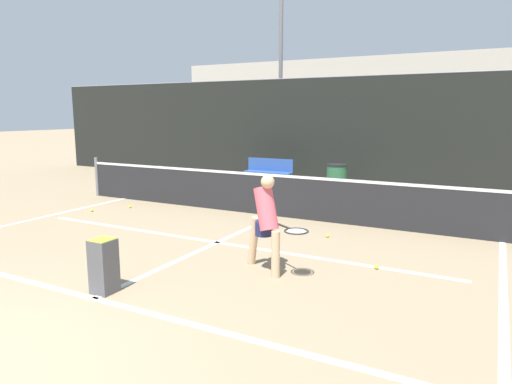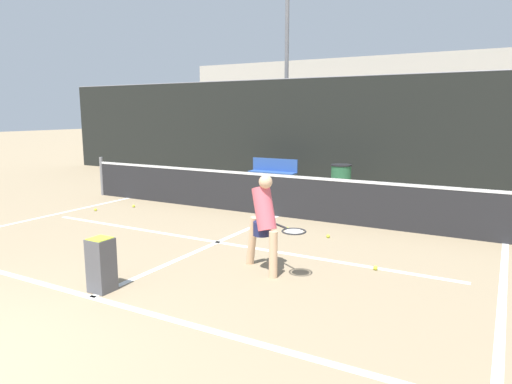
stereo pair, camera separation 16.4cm
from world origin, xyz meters
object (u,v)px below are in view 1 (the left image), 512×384
at_px(parked_car, 391,162).
at_px(ball_hopper, 104,265).
at_px(courtside_bench, 269,171).
at_px(trash_bin, 337,178).
at_px(player_practicing, 266,219).

bearing_deg(parked_car, ball_hopper, -94.67).
xyz_separation_m(ball_hopper, parked_car, (1.02, 12.47, 0.20)).
distance_m(ball_hopper, courtside_bench, 9.02).
relative_size(ball_hopper, parked_car, 0.16).
xyz_separation_m(ball_hopper, courtside_bench, (-2.00, 8.80, 0.09)).
bearing_deg(parked_car, courtside_bench, -129.38).
bearing_deg(courtside_bench, ball_hopper, -77.84).
bearing_deg(courtside_bench, parked_car, 49.99).
bearing_deg(trash_bin, parked_car, 78.25).
bearing_deg(parked_car, trash_bin, -101.75).
relative_size(courtside_bench, parked_car, 0.35).
bearing_deg(player_practicing, ball_hopper, -99.74).
xyz_separation_m(courtside_bench, parked_car, (3.01, 3.67, 0.11)).
bearing_deg(courtside_bench, player_practicing, -64.57).
relative_size(player_practicing, parked_car, 0.32).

